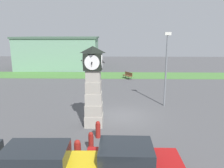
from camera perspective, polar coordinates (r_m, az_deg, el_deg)
The scene contains 11 objects.
ground_plane at distance 16.34m, azimuth 2.50°, elevation -8.31°, with size 89.92×89.92×0.00m, color #4C4C4F.
clock_tower at distance 13.98m, azimuth -4.86°, elevation -0.83°, with size 1.51×1.42×5.20m.
bollard_mid_row at distance 10.74m, azimuth -8.97°, elevation -16.92°, with size 0.32×0.32×1.14m.
bollard_far_row at distance 11.65m, azimuth -5.51°, elevation -14.64°, with size 0.27×0.27×1.03m.
bollard_end_row at distance 12.95m, azimuth -3.68°, elevation -11.70°, with size 0.29×0.29×1.02m.
car_near_tower at distance 9.54m, azimuth -17.66°, elevation -19.85°, with size 4.53×2.00×1.63m.
car_by_building at distance 9.56m, azimuth 4.90°, elevation -19.56°, with size 3.99×2.05×1.50m.
bench at distance 29.73m, azimuth 4.12°, elevation 2.36°, with size 1.33×1.63×0.90m.
street_lamp_near_road at distance 18.32m, azimuth 13.98°, elevation 5.03°, with size 0.50×0.24×6.07m.
warehouse_blue_far at distance 41.43m, azimuth -13.29°, elevation 8.13°, with size 14.26×11.92×5.54m.
grass_verge_far at distance 32.45m, azimuth 7.49°, elevation 2.25°, with size 53.95×5.22×0.04m, color #477A38.
Camera 1 is at (-0.33, -15.25, 5.87)m, focal length 35.00 mm.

